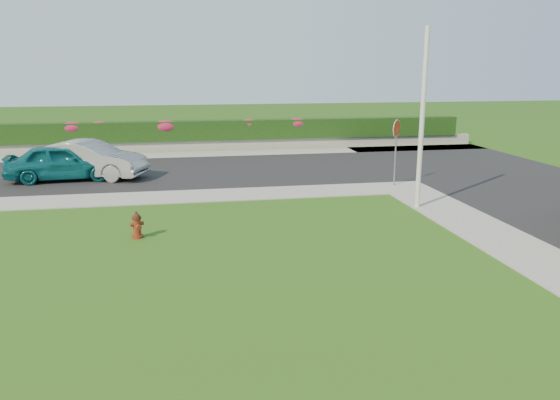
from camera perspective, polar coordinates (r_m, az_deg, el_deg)
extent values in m
plane|color=black|center=(12.00, -1.64, -9.22)|extent=(120.00, 120.00, 0.00)
cube|color=black|center=(25.58, -17.68, 2.59)|extent=(26.00, 8.00, 0.04)
cube|color=gray|center=(20.93, -22.04, -0.15)|extent=(24.00, 2.00, 0.04)
cube|color=gray|center=(22.22, 12.84, 1.29)|extent=(2.00, 2.00, 0.04)
cube|color=gray|center=(30.30, -9.00, 4.73)|extent=(34.00, 2.00, 0.04)
cube|color=gray|center=(31.74, -9.09, 5.64)|extent=(34.00, 0.40, 0.60)
cube|color=black|center=(31.73, -9.15, 7.19)|extent=(32.00, 0.90, 1.10)
cylinder|color=#56240D|center=(15.90, -14.66, -3.70)|extent=(0.32, 0.32, 0.08)
cylinder|color=#56240D|center=(15.82, -14.72, -2.71)|extent=(0.22, 0.22, 0.50)
cylinder|color=black|center=(15.75, -14.77, -1.84)|extent=(0.27, 0.27, 0.05)
sphere|color=black|center=(15.75, -14.78, -1.74)|extent=(0.22, 0.22, 0.22)
cylinder|color=black|center=(15.72, -14.81, -1.30)|extent=(0.07, 0.07, 0.07)
cylinder|color=#56240D|center=(15.76, -15.22, -2.52)|extent=(0.13, 0.13, 0.11)
cylinder|color=#56240D|center=(15.85, -14.25, -2.37)|extent=(0.13, 0.13, 0.11)
cylinder|color=#56240D|center=(15.69, -14.54, -2.77)|extent=(0.18, 0.16, 0.14)
imported|color=#0C5861|center=(24.62, -21.77, 3.71)|extent=(4.62, 2.11, 1.54)
imported|color=#93959A|center=(24.67, -19.34, 4.00)|extent=(5.12, 3.23, 1.59)
cylinder|color=silver|center=(18.69, 14.63, 8.06)|extent=(0.16, 0.16, 5.95)
cylinder|color=slate|center=(22.32, 11.95, 4.43)|extent=(0.06, 0.06, 2.37)
cylinder|color=#AD240B|center=(22.17, 12.10, 7.31)|extent=(0.51, 0.51, 0.69)
cylinder|color=white|center=(22.17, 12.10, 7.31)|extent=(0.53, 0.53, 0.73)
ellipsoid|color=#C3214F|center=(32.13, -20.86, 7.07)|extent=(1.31, 0.84, 0.65)
ellipsoid|color=#C3214F|center=(31.90, -18.41, 7.31)|extent=(1.06, 0.68, 0.53)
ellipsoid|color=#C3214F|center=(31.61, -11.85, 7.53)|extent=(1.42, 0.91, 0.71)
ellipsoid|color=#C3214F|center=(31.83, -3.30, 7.95)|extent=(1.13, 0.72, 0.56)
ellipsoid|color=#C3214F|center=(32.30, 1.77, 8.00)|extent=(1.25, 0.81, 0.63)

